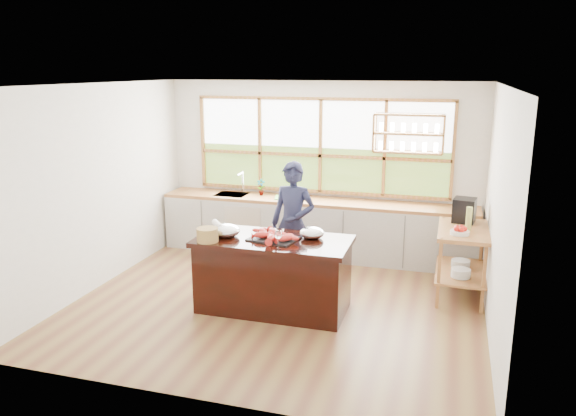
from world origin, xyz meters
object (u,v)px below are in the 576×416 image
at_px(island, 273,274).
at_px(espresso_machine, 464,210).
at_px(wicker_basket, 207,235).
at_px(cook, 293,224).

distance_m(island, espresso_machine, 2.70).
bearing_deg(wicker_basket, island, 23.76).
height_order(espresso_machine, wicker_basket, espresso_machine).
bearing_deg(island, cook, 90.69).
bearing_deg(island, wicker_basket, -156.24).
distance_m(cook, wicker_basket, 1.41).
bearing_deg(cook, espresso_machine, 21.09).
xyz_separation_m(espresso_machine, wicker_basket, (-2.90, -1.77, -0.08)).
bearing_deg(espresso_machine, wicker_basket, -139.76).
relative_size(cook, espresso_machine, 5.33).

